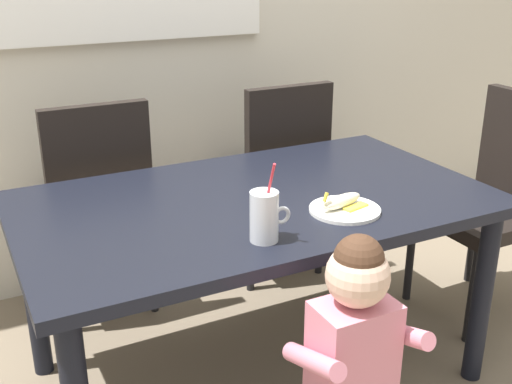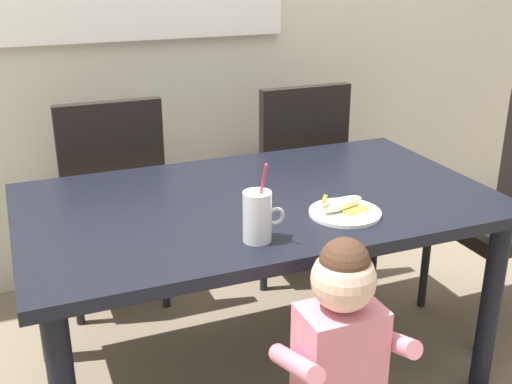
{
  "view_description": "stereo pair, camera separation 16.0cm",
  "coord_description": "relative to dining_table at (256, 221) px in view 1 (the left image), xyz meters",
  "views": [
    {
      "loc": [
        -0.9,
        -1.77,
        1.51
      ],
      "look_at": [
        -0.05,
        -0.09,
        0.78
      ],
      "focal_mm": 44.08,
      "sensor_mm": 36.0,
      "label": 1
    },
    {
      "loc": [
        -0.76,
        -1.84,
        1.51
      ],
      "look_at": [
        -0.05,
        -0.09,
        0.78
      ],
      "focal_mm": 44.08,
      "sensor_mm": 36.0,
      "label": 2
    }
  ],
  "objects": [
    {
      "name": "dining_chair_far",
      "position": [
        1.15,
        -0.01,
        -0.09
      ],
      "size": [
        0.44,
        0.44,
        0.96
      ],
      "rotation": [
        0.0,
        0.0,
        -1.57
      ],
      "color": "black",
      "rests_on": "ground"
    },
    {
      "name": "dining_chair_left",
      "position": [
        -0.39,
        0.71,
        -0.09
      ],
      "size": [
        0.44,
        0.44,
        0.96
      ],
      "rotation": [
        0.0,
        0.0,
        3.14
      ],
      "color": "black",
      "rests_on": "ground"
    },
    {
      "name": "dining_table",
      "position": [
        0.0,
        0.0,
        0.0
      ],
      "size": [
        1.59,
        0.93,
        0.72
      ],
      "color": "black",
      "rests_on": "ground"
    },
    {
      "name": "snack_plate",
      "position": [
        0.2,
        -0.24,
        0.09
      ],
      "size": [
        0.23,
        0.23,
        0.01
      ],
      "primitive_type": "cylinder",
      "color": "white",
      "rests_on": "dining_table"
    },
    {
      "name": "toddler_standing",
      "position": [
        -0.02,
        -0.62,
        -0.11
      ],
      "size": [
        0.33,
        0.24,
        0.84
      ],
      "color": "#3F4760",
      "rests_on": "ground"
    },
    {
      "name": "peeled_banana",
      "position": [
        0.19,
        -0.23,
        0.12
      ],
      "size": [
        0.18,
        0.12,
        0.07
      ],
      "rotation": [
        0.0,
        0.0,
        0.23
      ],
      "color": "#F4EAC6",
      "rests_on": "snack_plate"
    },
    {
      "name": "ground_plane",
      "position": [
        0.0,
        0.0,
        -0.63
      ],
      "size": [
        24.0,
        24.0,
        0.0
      ],
      "primitive_type": "plane",
      "color": "#7A6B56"
    },
    {
      "name": "dining_chair_right",
      "position": [
        0.45,
        0.68,
        -0.09
      ],
      "size": [
        0.44,
        0.44,
        0.96
      ],
      "rotation": [
        0.0,
        0.0,
        3.14
      ],
      "color": "black",
      "rests_on": "ground"
    },
    {
      "name": "milk_cup",
      "position": [
        -0.13,
        -0.31,
        0.15
      ],
      "size": [
        0.13,
        0.09,
        0.25
      ],
      "color": "silver",
      "rests_on": "dining_table"
    }
  ]
}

